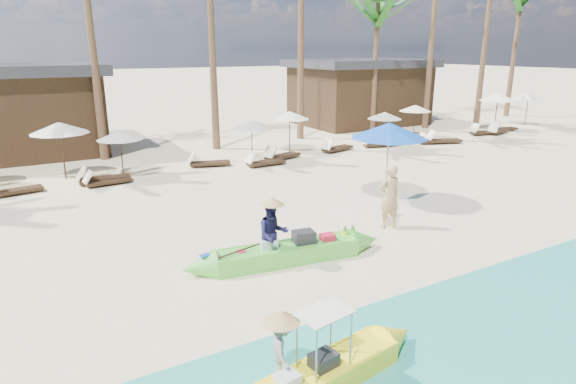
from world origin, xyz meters
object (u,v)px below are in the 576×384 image
tourist (389,197)px  green_canoe (287,252)px  blue_umbrella (389,131)px  yellow_canoe (313,380)px

tourist → green_canoe: bearing=13.2°
tourist → blue_umbrella: 2.91m
yellow_canoe → blue_umbrella: bearing=34.5°
blue_umbrella → tourist: bearing=-128.8°
yellow_canoe → tourist: size_ratio=2.68×
green_canoe → blue_umbrella: (5.28, 2.54, 2.19)m
yellow_canoe → tourist: (5.66, 4.88, 0.73)m
green_canoe → blue_umbrella: bearing=33.6°
yellow_canoe → green_canoe: bearing=56.7°
yellow_canoe → blue_umbrella: 10.18m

